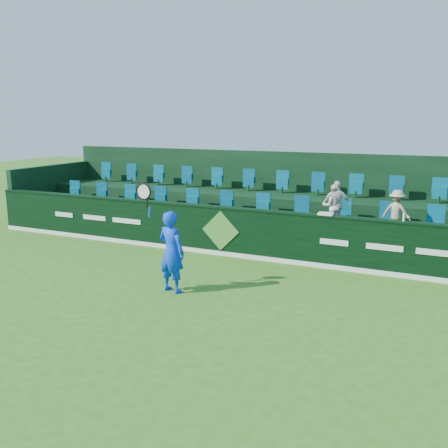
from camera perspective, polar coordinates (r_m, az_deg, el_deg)
The scene contains 13 objects.
ground at distance 10.54m, azimuth -9.52°, elevation -8.74°, with size 60.00×60.00×0.00m, color #366818.
sponsor_hoarding at distance 13.68m, azimuth -0.20°, elevation -0.77°, with size 16.00×0.25×1.35m.
stand_tier_front at distance 14.73m, azimuth 1.60°, elevation -0.95°, with size 16.00×2.00×0.80m, color black.
stand_tier_back at distance 16.40m, azimuth 4.22°, elevation 1.26°, with size 16.00×1.80×1.30m, color black.
stand_rear at distance 16.72m, azimuth 4.79°, elevation 3.42°, with size 16.00×4.10×2.60m.
seat_row_front at distance 14.95m, azimuth 2.22°, elevation 1.98°, with size 13.50×0.50×0.60m, color #065B74.
seat_row_back at distance 16.53m, azimuth 4.64°, elevation 4.67°, with size 13.50×0.50×0.60m, color #065B74.
tennis_player at distance 10.78m, azimuth -6.05°, elevation -3.09°, with size 1.17×0.54×2.39m.
spectator_left at distance 13.73m, azimuth 12.34°, elevation 2.01°, with size 0.57×0.44×1.17m, color beige.
spectator_middle at distance 13.70m, azimuth 12.77°, elevation 2.19°, with size 0.75×0.31×1.27m, color silver.
spectator_right at distance 13.48m, azimuth 19.12°, elevation 1.33°, with size 0.72×0.42×1.12m, color tan.
towel at distance 12.63m, azimuth 11.56°, elevation 1.16°, with size 0.37×0.24×0.06m, color white.
drinks_bottle at distance 12.35m, azimuth 19.88°, elevation 0.77°, with size 0.06×0.06×0.20m, color silver.
Camera 1 is at (5.63, -8.10, 3.71)m, focal length 40.00 mm.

